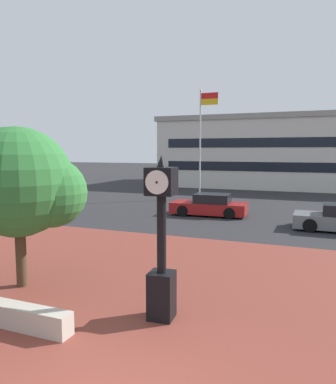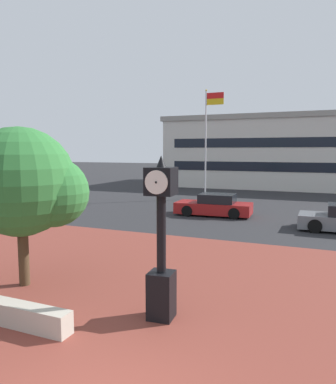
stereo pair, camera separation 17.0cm
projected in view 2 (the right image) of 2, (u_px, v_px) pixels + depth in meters
plaza_brick_paving at (180, 319)px, 8.37m from camera, size 44.00×15.23×0.01m
planter_wall at (8, 313)px, 8.13m from camera, size 3.20×0.42×0.50m
street_clock at (161, 245)px, 8.24m from camera, size 0.66×0.72×3.69m
plaza_tree at (28, 184)px, 10.23m from camera, size 3.25×3.02×4.45m
car_street_mid at (214, 206)px, 21.74m from camera, size 4.47×2.09×1.28m
flagpole_primary at (207, 136)px, 28.61m from camera, size 1.44×0.14×8.45m
civic_building at (298, 152)px, 40.13m from camera, size 26.50×13.81×7.33m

